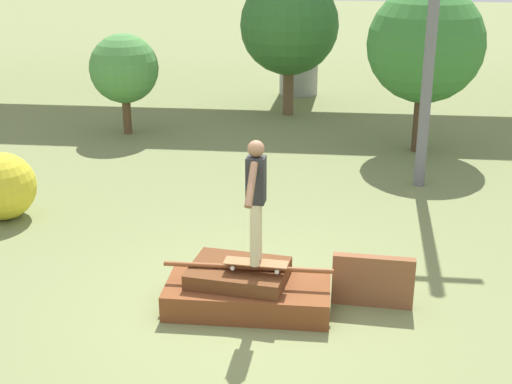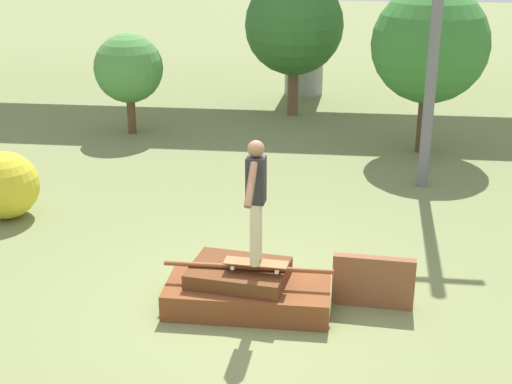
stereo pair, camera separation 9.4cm
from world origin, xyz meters
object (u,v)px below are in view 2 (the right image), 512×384
tree_behind_right (129,69)px  bush_yellow_flowering (5,185)px  tree_mid_back (430,45)px  utility_pole (438,4)px  tree_behind_left (294,25)px  skateboard (256,263)px  skater (256,194)px

tree_behind_right → bush_yellow_flowering: bearing=-96.8°
tree_mid_back → utility_pole: bearing=-95.0°
utility_pole → tree_mid_back: size_ratio=1.82×
tree_behind_left → bush_yellow_flowering: tree_behind_left is taller
skateboard → tree_behind_left: 10.21m
skateboard → tree_behind_left: bearing=91.4°
skateboard → bush_yellow_flowering: (-4.51, 2.61, -0.11)m
skateboard → utility_pole: (2.56, 5.01, 2.65)m
tree_behind_left → tree_mid_back: (3.00, -2.87, 0.03)m
tree_mid_back → bush_yellow_flowering: size_ratio=3.11×
skater → tree_behind_right: 8.79m
tree_behind_right → skater: bearing=-63.8°
utility_pole → bush_yellow_flowering: size_ratio=5.67×
skater → skateboard: bearing=180.0°
skateboard → utility_pole: 6.22m
tree_behind_left → tree_mid_back: tree_mid_back is taller
tree_behind_right → utility_pole: bearing=-24.1°
utility_pole → tree_behind_right: size_ratio=2.76×
utility_pole → bush_yellow_flowering: utility_pole is taller
tree_behind_right → tree_mid_back: tree_mid_back is taller
skateboard → skater: size_ratio=0.52×
tree_mid_back → bush_yellow_flowering: (-7.26, -4.60, -1.73)m
skater → tree_mid_back: bearing=69.1°
skater → tree_behind_left: (-0.25, 10.08, 0.68)m
skater → tree_behind_left: bearing=91.4°
skateboard → tree_mid_back: (2.75, 7.21, 1.62)m
skater → tree_behind_right: bearing=116.2°
tree_behind_right → tree_mid_back: (6.63, -0.67, 0.77)m
utility_pole → bush_yellow_flowering: 7.96m
skateboard → tree_behind_right: bearing=116.2°
utility_pole → skater: bearing=-117.1°
tree_behind_left → tree_mid_back: bearing=-43.7°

